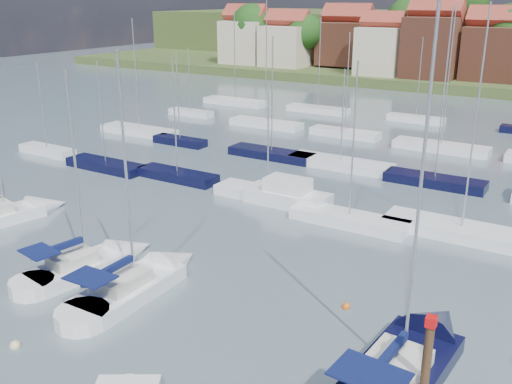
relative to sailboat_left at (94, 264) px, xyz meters
The scene contains 11 objects.
ground 37.75m from the sailboat_left, 74.72° to the left, with size 260.00×260.00×0.00m, color #3F4E55.
sailboat_left is the anchor object (origin of this frame).
sailboat_centre 4.20m from the sailboat_left, ahead, with size 3.01×10.84×14.72m.
sailboat_navy 19.70m from the sailboat_left, ahead, with size 4.23×12.81×17.41m.
sailboat_far 11.88m from the sailboat_left, 166.59° to the left, with size 4.60×9.97×12.87m.
timber_piling 21.11m from the sailboat_left, ahead, with size 0.40×0.40×6.67m.
buoy_b 8.49m from the sailboat_left, 68.87° to the right, with size 0.52×0.52×0.52m, color beige.
buoy_c 4.99m from the sailboat_left, 47.96° to the right, with size 0.55×0.55×0.55m, color #D85914.
buoy_e 15.64m from the sailboat_left, 14.18° to the left, with size 0.46×0.46×0.46m, color #D85914.
buoy_g 18.84m from the sailboat_left, ahead, with size 0.42×0.42×0.42m, color beige.
marina_field 33.71m from the sailboat_left, 69.41° to the left, with size 79.62×41.41×15.93m.
Camera 1 is at (15.30, -18.23, 15.98)m, focal length 40.00 mm.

